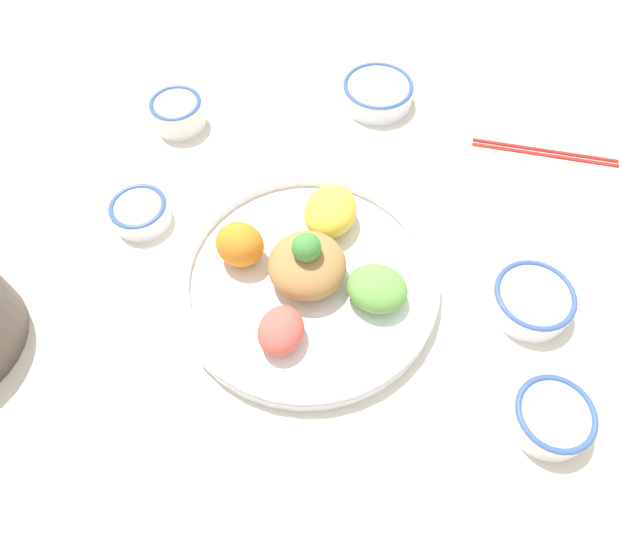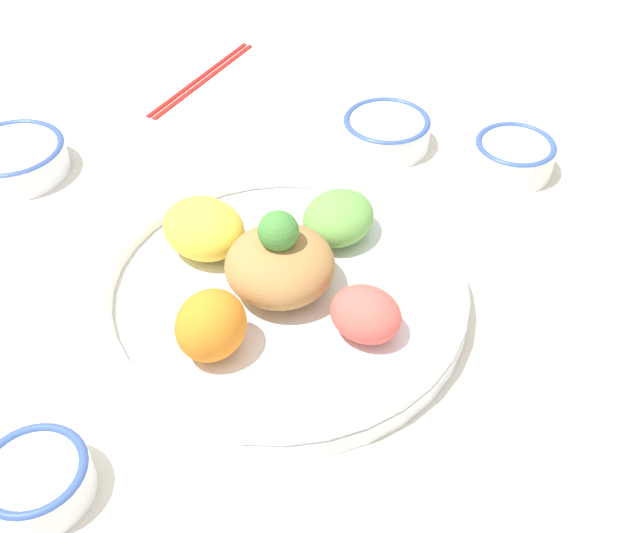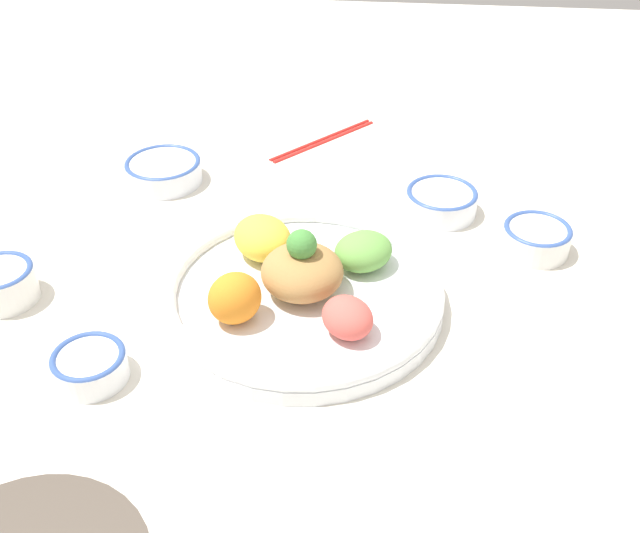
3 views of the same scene
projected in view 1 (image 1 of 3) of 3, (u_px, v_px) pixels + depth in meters
The scene contains 8 objects.
ground_plane at pixel (336, 283), 0.72m from camera, with size 2.40×2.40×0.00m, color silver.
salad_platter at pixel (308, 274), 0.70m from camera, with size 0.35×0.35×0.11m.
sauce_bowl_red at pixel (140, 212), 0.76m from camera, with size 0.08×0.08×0.03m.
rice_bowl_blue at pixel (178, 112), 0.86m from camera, with size 0.08×0.08×0.05m.
sauce_bowl_dark at pixel (552, 417), 0.60m from camera, with size 0.09×0.09×0.04m.
rice_bowl_plain at pixel (378, 92), 0.89m from camera, with size 0.12×0.12×0.04m.
sauce_bowl_far at pixel (532, 300), 0.69m from camera, with size 0.10×0.10×0.04m.
chopsticks_pair_near at pixel (545, 152), 0.85m from camera, with size 0.18×0.17×0.01m.
Camera 1 is at (0.20, 0.30, 0.63)m, focal length 30.00 mm.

